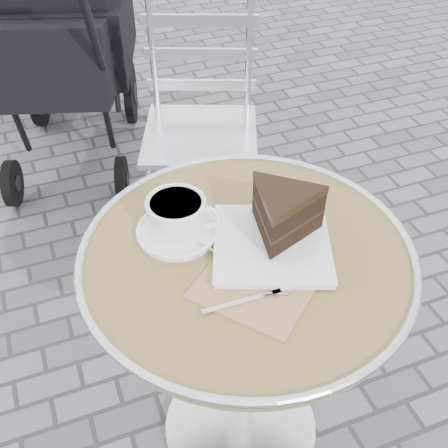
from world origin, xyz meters
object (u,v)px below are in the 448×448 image
object	(u,v)px
cake_plate_set	(280,221)
bistro_chair	(201,100)
cafe_table	(245,304)
baby_stroller	(63,49)
cappuccino_set	(178,220)

from	to	relation	value
cake_plate_set	bistro_chair	distance (m)	0.99
cafe_table	baby_stroller	world-z (taller)	baby_stroller
cappuccino_set	bistro_chair	size ratio (longest dim) A/B	0.22
cappuccino_set	bistro_chair	world-z (taller)	bistro_chair
cafe_table	bistro_chair	xyz separation A→B (m)	(0.23, 0.95, -0.01)
cappuccino_set	cafe_table	bearing A→B (deg)	-18.58
cake_plate_set	bistro_chair	bearing A→B (deg)	102.76
cafe_table	baby_stroller	size ratio (longest dim) A/B	0.62
cappuccino_set	baby_stroller	bearing A→B (deg)	116.45
cake_plate_set	cafe_table	bearing A→B (deg)	-152.21
cappuccino_set	baby_stroller	distance (m)	1.57
cafe_table	cappuccino_set	xyz separation A→B (m)	(-0.12, 0.11, 0.21)
cake_plate_set	baby_stroller	distance (m)	1.68
cappuccino_set	cake_plate_set	bearing A→B (deg)	-2.94
cappuccino_set	bistro_chair	bearing A→B (deg)	92.67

